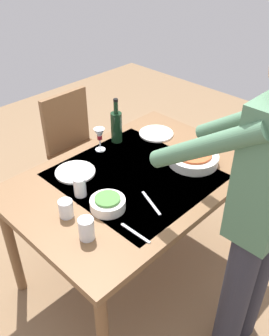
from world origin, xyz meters
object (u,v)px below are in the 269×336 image
object	(u,v)px
water_cup_near_left	(66,209)
water_cup_near_right	(86,229)
person_server	(262,208)
dinner_plate_far	(75,172)
wine_glass_left	(100,135)
serving_bowl_pasta	(193,158)
chair_near	(76,144)
water_cup_far_left	(80,187)
wine_bottle	(116,126)
side_bowl_salad	(108,203)
dining_table	(134,187)
dinner_plate_near	(156,133)

from	to	relation	value
water_cup_near_left	water_cup_near_right	bearing A→B (deg)	82.24
person_server	dinner_plate_far	distance (m)	1.05
wine_glass_left	serving_bowl_pasta	xyz separation A→B (m)	(-0.29, 0.50, -0.07)
chair_near	water_cup_near_right	distance (m)	1.31
chair_near	wine_glass_left	size ratio (longest dim) A/B	6.03
chair_near	serving_bowl_pasta	distance (m)	1.06
person_server	water_cup_far_left	bearing A→B (deg)	-66.84
water_cup_near_left	water_cup_far_left	world-z (taller)	water_cup_far_left
wine_glass_left	water_cup_near_right	xyz separation A→B (m)	(0.55, 0.53, -0.05)
chair_near	person_server	distance (m)	1.67
wine_bottle	dinner_plate_far	bearing A→B (deg)	12.68
person_server	water_cup_near_right	distance (m)	0.77
water_cup_far_left	side_bowl_salad	distance (m)	0.19
water_cup_near_left	wine_bottle	bearing A→B (deg)	-152.05
person_server	dinner_plate_far	bearing A→B (deg)	-76.22
chair_near	wine_glass_left	distance (m)	0.65
chair_near	dinner_plate_far	world-z (taller)	chair_near
person_server	chair_near	bearing A→B (deg)	-97.16
water_cup_near_left	person_server	bearing A→B (deg)	124.18
person_server	wine_bottle	xyz separation A→B (m)	(-0.17, -1.09, -0.07)
serving_bowl_pasta	dining_table	bearing A→B (deg)	-25.01
side_bowl_salad	water_cup_far_left	bearing A→B (deg)	-81.03
side_bowl_salad	dinner_plate_far	size ratio (longest dim) A/B	0.78
side_bowl_salad	wine_glass_left	bearing A→B (deg)	-127.41
wine_glass_left	water_cup_near_right	distance (m)	0.77
person_server	water_cup_near_left	xyz separation A→B (m)	(0.50, -0.74, -0.14)
water_cup_near_left	serving_bowl_pasta	distance (m)	0.83
water_cup_far_left	dinner_plate_far	bearing A→B (deg)	-120.34
water_cup_near_right	water_cup_far_left	world-z (taller)	water_cup_near_right
side_bowl_salad	dinner_plate_far	world-z (taller)	side_bowl_salad
chair_near	water_cup_near_right	xyz separation A→B (m)	(0.73, 1.05, 0.30)
water_cup_near_left	serving_bowl_pasta	xyz separation A→B (m)	(-0.81, 0.15, -0.01)
wine_glass_left	water_cup_near_right	size ratio (longest dim) A/B	1.38
person_server	serving_bowl_pasta	bearing A→B (deg)	-118.28
person_server	wine_bottle	size ratio (longest dim) A/B	5.71
water_cup_near_right	dinner_plate_near	xyz separation A→B (m)	(-0.94, -0.41, -0.05)
wine_bottle	dinner_plate_near	world-z (taller)	wine_bottle
chair_near	wine_bottle	size ratio (longest dim) A/B	3.07
water_cup_near_left	dinner_plate_far	xyz separation A→B (m)	(-0.26, -0.26, -0.04)
wine_bottle	side_bowl_salad	xyz separation A→B (m)	(0.49, 0.46, -0.08)
wine_glass_left	water_cup_near_right	bearing A→B (deg)	44.23
chair_near	water_cup_near_left	world-z (taller)	chair_near
person_server	serving_bowl_pasta	distance (m)	0.68
chair_near	water_cup_near_right	bearing A→B (deg)	55.27
water_cup_near_left	dinner_plate_near	xyz separation A→B (m)	(-0.92, -0.23, -0.04)
chair_near	serving_bowl_pasta	world-z (taller)	chair_near
dinner_plate_far	water_cup_near_left	bearing A→B (deg)	45.85
water_cup_near_right	dinner_plate_near	distance (m)	1.03
wine_bottle	dinner_plate_near	xyz separation A→B (m)	(-0.25, 0.13, -0.10)
water_cup_near_right	side_bowl_salad	size ratio (longest dim) A/B	0.61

